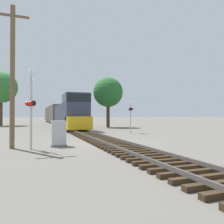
{
  "coord_description": "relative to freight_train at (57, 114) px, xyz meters",
  "views": [
    {
      "loc": [
        -4.86,
        -14.46,
        1.94
      ],
      "look_at": [
        1.74,
        3.86,
        2.22
      ],
      "focal_mm": 35.0,
      "sensor_mm": 36.0,
      "label": 1
    }
  ],
  "objects": [
    {
      "name": "relay_cabinet",
      "position": [
        -3.39,
        -34.75,
        -1.31
      ],
      "size": [
        0.96,
        0.7,
        1.58
      ],
      "color": "slate",
      "rests_on": "ground"
    },
    {
      "name": "tree_mid_background",
      "position": [
        -10.52,
        -3.6,
        5.02
      ],
      "size": [
        5.79,
        5.79,
        10.03
      ],
      "color": "#473521",
      "rests_on": "ground"
    },
    {
      "name": "ground_plane",
      "position": [
        0.0,
        -34.18,
        -2.09
      ],
      "size": [
        400.0,
        400.0,
        0.0
      ],
      "primitive_type": "plane",
      "color": "#666059"
    },
    {
      "name": "crossing_signal_near",
      "position": [
        -5.01,
        -35.49,
        0.47
      ],
      "size": [
        0.59,
        1.0,
        4.66
      ],
      "rotation": [
        0.0,
        0.0,
        -1.24
      ],
      "color": "#B7B7BC",
      "rests_on": "ground"
    },
    {
      "name": "rail_track_bed",
      "position": [
        0.0,
        -34.18,
        -1.95
      ],
      "size": [
        2.6,
        160.0,
        0.31
      ],
      "color": "#382819",
      "rests_on": "ground"
    },
    {
      "name": "crossing_signal_far",
      "position": [
        5.11,
        -27.01,
        0.36
      ],
      "size": [
        0.49,
        1.01,
        4.12
      ],
      "rotation": [
        0.0,
        0.0,
        1.37
      ],
      "color": "#B7B7BC",
      "rests_on": "ground"
    },
    {
      "name": "freight_train",
      "position": [
        0.0,
        0.0,
        0.0
      ],
      "size": [
        2.87,
        50.33,
        4.55
      ],
      "color": "#33384C",
      "rests_on": "ground"
    },
    {
      "name": "tree_far_right",
      "position": [
        6.39,
        -15.6,
        3.49
      ],
      "size": [
        4.74,
        4.74,
        7.99
      ],
      "color": "#473521",
      "rests_on": "ground"
    },
    {
      "name": "utility_pole",
      "position": [
        -6.03,
        -34.74,
        2.24
      ],
      "size": [
        1.8,
        0.27,
        8.37
      ],
      "color": "brown",
      "rests_on": "ground"
    }
  ]
}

